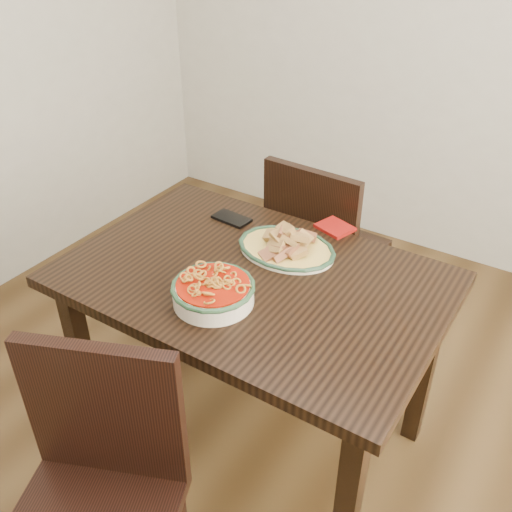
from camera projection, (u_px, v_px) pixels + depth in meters
The scene contains 9 objects.
floor at pixel (263, 453), 2.15m from camera, with size 3.50×3.50×0.00m, color #3A2712.
wall_back at pixel (464, 11), 2.67m from camera, with size 3.50×0.10×2.60m, color beige.
dining_table at pixel (253, 299), 1.88m from camera, with size 1.21×0.80×0.75m.
chair_far at pixel (320, 245), 2.45m from camera, with size 0.44×0.44×0.89m.
chair_near at pixel (97, 488), 1.46m from camera, with size 0.55×0.55×0.89m.
fish_plate at pixel (287, 240), 1.92m from camera, with size 0.34×0.26×0.11m.
noodle_bowl at pixel (213, 290), 1.68m from camera, with size 0.25×0.25×0.08m.
smartphone at pixel (232, 218), 2.12m from camera, with size 0.14×0.07×0.01m, color black.
napkin at pixel (335, 227), 2.06m from camera, with size 0.12×0.10×0.01m, color maroon.
Camera 1 is at (0.73, -1.18, 1.80)m, focal length 40.00 mm.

